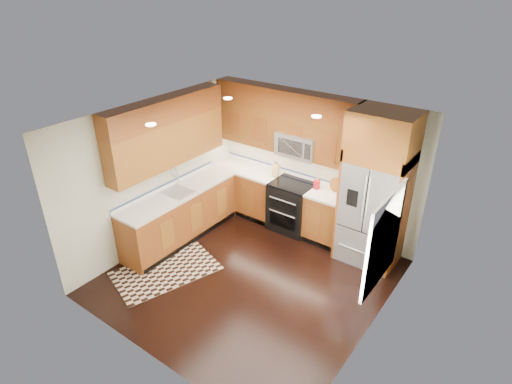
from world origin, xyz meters
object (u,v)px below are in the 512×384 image
Objects in this scene: range at (292,206)px; utensil_crock at (317,183)px; rug at (166,271)px; refrigerator at (376,190)px; knife_block at (276,170)px.

utensil_crock reaches higher than range.
refrigerator is at bearing 61.35° from rug.
utensil_crock is (1.39, 2.44, 1.05)m from rug.
knife_block is at bearing 179.50° from utensil_crock.
refrigerator reaches higher than utensil_crock.
range is 2.79× the size of utensil_crock.
refrigerator is at bearing -6.77° from utensil_crock.
knife_block is at bearing 167.02° from range.
utensil_crock is (0.44, 0.09, 0.59)m from range.
knife_block is (0.51, 2.45, 1.06)m from rug.
refrigerator is 3.64m from rug.
refrigerator is 2.01m from knife_block.
utensil_crock is (-1.11, 0.13, -0.25)m from refrigerator.
knife_block is at bearing 175.99° from refrigerator.
rug is 3.00m from utensil_crock.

